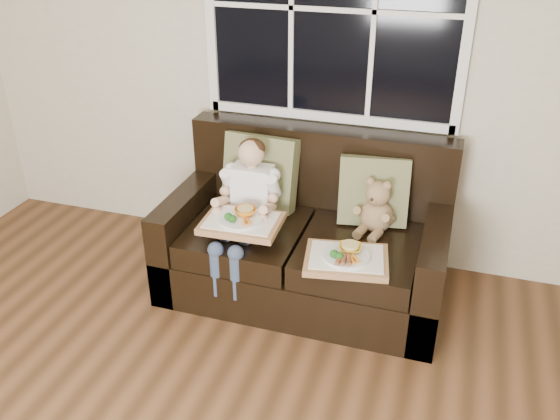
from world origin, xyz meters
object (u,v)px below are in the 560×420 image
(child, at_px, (247,198))
(tray_right, at_px, (346,258))
(teddy_bear, at_px, (377,210))
(tray_left, at_px, (242,221))
(loveseat, at_px, (307,243))

(child, bearing_deg, tray_right, -20.03)
(teddy_bear, relative_size, tray_right, 0.69)
(tray_left, bearing_deg, teddy_bear, 23.51)
(loveseat, xyz_separation_m, tray_left, (-0.31, -0.30, 0.27))
(teddy_bear, bearing_deg, child, -154.08)
(child, height_order, teddy_bear, child)
(teddy_bear, xyz_separation_m, tray_left, (-0.72, -0.35, -0.01))
(loveseat, xyz_separation_m, child, (-0.35, -0.12, 0.32))
(teddy_bear, bearing_deg, tray_right, -88.80)
(loveseat, distance_m, teddy_bear, 0.50)
(loveseat, height_order, teddy_bear, loveseat)
(loveseat, bearing_deg, tray_left, -136.12)
(tray_right, bearing_deg, loveseat, 121.80)
(teddy_bear, xyz_separation_m, tray_right, (-0.09, -0.41, -0.11))
(child, distance_m, teddy_bear, 0.78)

